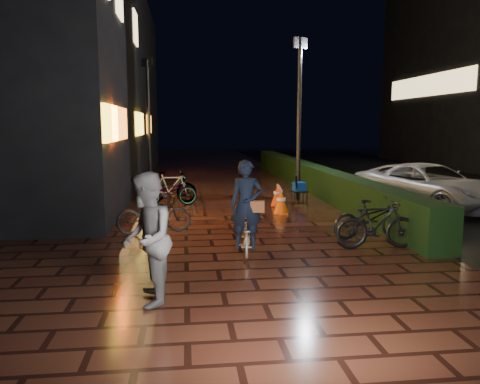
{
  "coord_description": "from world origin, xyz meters",
  "views": [
    {
      "loc": [
        -1.66,
        -10.25,
        2.56
      ],
      "look_at": [
        -0.47,
        -0.15,
        1.1
      ],
      "focal_mm": 35.0,
      "sensor_mm": 36.0,
      "label": 1
    }
  ],
  "objects": [
    {
      "name": "cyclist",
      "position": [
        -0.47,
        -1.19,
        0.7
      ],
      "size": [
        0.7,
        1.36,
        1.88
      ],
      "color": "silver",
      "rests_on": "ground"
    },
    {
      "name": "cart_assembly",
      "position": [
        2.06,
        4.71,
        0.51
      ],
      "size": [
        0.58,
        0.6,
        0.99
      ],
      "color": "black",
      "rests_on": "ground"
    },
    {
      "name": "hedge",
      "position": [
        3.3,
        8.0,
        0.5
      ],
      "size": [
        0.7,
        20.0,
        1.0
      ],
      "primitive_type": "cube",
      "color": "black",
      "rests_on": "ground"
    },
    {
      "name": "lamp_post_sf",
      "position": [
        -3.15,
        9.91,
        2.91
      ],
      "size": [
        0.49,
        0.28,
        5.3
      ],
      "color": "black",
      "rests_on": "ground"
    },
    {
      "name": "traffic_barrier",
      "position": [
        1.17,
        3.58,
        0.35
      ],
      "size": [
        0.6,
        1.73,
        0.7
      ],
      "color": "#F25D0C",
      "rests_on": "ground"
    },
    {
      "name": "parked_bikes_hedge",
      "position": [
        2.4,
        -0.65,
        0.49
      ],
      "size": [
        1.99,
        1.56,
        1.03
      ],
      "color": "black",
      "rests_on": "ground"
    },
    {
      "name": "parked_bikes_storefront",
      "position": [
        -2.27,
        4.33,
        0.48
      ],
      "size": [
        2.07,
        6.54,
        1.03
      ],
      "color": "black",
      "rests_on": "ground"
    },
    {
      "name": "storefront_block",
      "position": [
        -9.5,
        11.5,
        4.5
      ],
      "size": [
        12.09,
        22.0,
        9.0
      ],
      "color": "black",
      "rests_on": "ground"
    },
    {
      "name": "van",
      "position": [
        5.8,
        3.31,
        0.69
      ],
      "size": [
        3.93,
        5.42,
        1.37
      ],
      "primitive_type": "imported",
      "rotation": [
        0.0,
        0.0,
        0.38
      ],
      "color": "#B9BABF",
      "rests_on": "ground"
    },
    {
      "name": "bystander_person",
      "position": [
        -2.22,
        -3.69,
        0.96
      ],
      "size": [
        0.75,
        0.95,
        1.92
      ],
      "primitive_type": "imported",
      "rotation": [
        0.0,
        0.0,
        -1.54
      ],
      "color": "#565558",
      "rests_on": "ground"
    },
    {
      "name": "ground",
      "position": [
        0.0,
        0.0,
        0.0
      ],
      "size": [
        80.0,
        80.0,
        0.0
      ],
      "primitive_type": "plane",
      "color": "#381911",
      "rests_on": "ground"
    },
    {
      "name": "lamp_post_hedge",
      "position": [
        2.24,
        5.58,
        3.01
      ],
      "size": [
        0.52,
        0.25,
        5.47
      ],
      "color": "black",
      "rests_on": "ground"
    }
  ]
}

